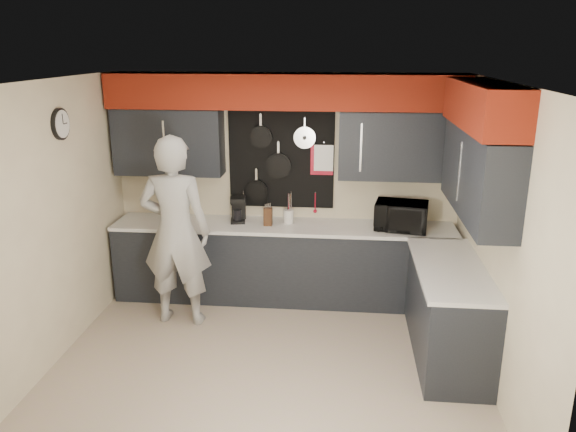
# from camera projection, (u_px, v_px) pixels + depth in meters

# --- Properties ---
(ground) EXTENTS (4.00, 4.00, 0.00)m
(ground) POSITION_uv_depth(u_px,v_px,m) (267.00, 363.00, 5.31)
(ground) COLOR tan
(ground) RESTS_ON ground
(back_wall_assembly) EXTENTS (4.00, 0.36, 2.60)m
(back_wall_assembly) POSITION_uv_depth(u_px,v_px,m) (285.00, 127.00, 6.24)
(back_wall_assembly) COLOR beige
(back_wall_assembly) RESTS_ON ground
(right_wall_assembly) EXTENTS (0.36, 3.50, 2.60)m
(right_wall_assembly) POSITION_uv_depth(u_px,v_px,m) (482.00, 160.00, 4.81)
(right_wall_assembly) COLOR beige
(right_wall_assembly) RESTS_ON ground
(left_wall_assembly) EXTENTS (0.05, 3.50, 2.60)m
(left_wall_assembly) POSITION_uv_depth(u_px,v_px,m) (49.00, 222.00, 5.12)
(left_wall_assembly) COLOR beige
(left_wall_assembly) RESTS_ON ground
(base_cabinets) EXTENTS (3.95, 2.20, 0.92)m
(base_cabinets) POSITION_uv_depth(u_px,v_px,m) (324.00, 274.00, 6.20)
(base_cabinets) COLOR black
(base_cabinets) RESTS_ON ground
(microwave) EXTENTS (0.62, 0.47, 0.31)m
(microwave) POSITION_uv_depth(u_px,v_px,m) (401.00, 216.00, 6.20)
(microwave) COLOR black
(microwave) RESTS_ON base_cabinets
(knife_block) EXTENTS (0.09, 0.09, 0.20)m
(knife_block) POSITION_uv_depth(u_px,v_px,m) (268.00, 217.00, 6.36)
(knife_block) COLOR #382311
(knife_block) RESTS_ON base_cabinets
(utensil_crock) EXTENTS (0.12, 0.12, 0.16)m
(utensil_crock) POSITION_uv_depth(u_px,v_px,m) (288.00, 216.00, 6.45)
(utensil_crock) COLOR silver
(utensil_crock) RESTS_ON base_cabinets
(coffee_maker) EXTENTS (0.20, 0.23, 0.30)m
(coffee_maker) POSITION_uv_depth(u_px,v_px,m) (238.00, 209.00, 6.48)
(coffee_maker) COLOR black
(coffee_maker) RESTS_ON base_cabinets
(person) EXTENTS (0.76, 0.51, 2.04)m
(person) POSITION_uv_depth(u_px,v_px,m) (176.00, 232.00, 5.86)
(person) COLOR #ABABA9
(person) RESTS_ON ground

